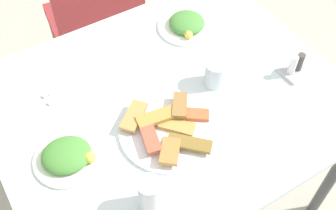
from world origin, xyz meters
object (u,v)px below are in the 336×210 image
object	(u,v)px
dining_chair	(97,17)
soda_can	(150,194)
paper_napkin	(66,86)
fork	(68,89)
salad_plate_greens	(67,156)
spoon	(63,82)
dining_table	(168,110)
pide_platter	(168,129)
drinking_glass	(215,73)
salad_plate_rice	(187,24)
condiment_caddy	(295,68)

from	to	relation	value
dining_chair	soda_can	world-z (taller)	dining_chair
paper_napkin	fork	distance (m)	0.02
salad_plate_greens	spoon	distance (m)	0.32
dining_table	soda_can	bearing A→B (deg)	-128.54
spoon	pide_platter	bearing A→B (deg)	-77.59
spoon	paper_napkin	bearing A→B (deg)	-106.69
pide_platter	fork	size ratio (longest dim) A/B	1.79
pide_platter	fork	bearing A→B (deg)	121.68
soda_can	fork	world-z (taller)	soda_can
pide_platter	drinking_glass	world-z (taller)	drinking_glass
dining_table	paper_napkin	distance (m)	0.37
paper_napkin	salad_plate_greens	bearing A→B (deg)	-111.30
dining_table	paper_napkin	xyz separation A→B (m)	(-0.28, 0.23, 0.07)
soda_can	spoon	size ratio (longest dim) A/B	0.67
fork	salad_plate_rice	bearing A→B (deg)	-14.38
dining_table	soda_can	distance (m)	0.41
drinking_glass	paper_napkin	xyz separation A→B (m)	(-0.45, 0.25, -0.05)
dining_table	dining_chair	size ratio (longest dim) A/B	1.27
drinking_glass	fork	xyz separation A→B (m)	(-0.45, 0.24, -0.04)
dining_chair	pide_platter	distance (m)	0.89
fork	dining_table	bearing A→B (deg)	-57.48
salad_plate_greens	condiment_caddy	size ratio (longest dim) A/B	2.15
dining_chair	salad_plate_greens	xyz separation A→B (m)	(-0.44, -0.79, 0.22)
salad_plate_greens	salad_plate_rice	bearing A→B (deg)	26.37
paper_napkin	spoon	bearing A→B (deg)	90.00
condiment_caddy	dining_table	bearing A→B (deg)	162.72
salad_plate_greens	salad_plate_rice	distance (m)	0.71
spoon	dining_chair	bearing A→B (deg)	39.27
salad_plate_greens	spoon	bearing A→B (deg)	69.89
spoon	condiment_caddy	world-z (taller)	condiment_caddy
dining_table	pide_platter	bearing A→B (deg)	-121.21
fork	spoon	xyz separation A→B (m)	(0.00, 0.04, 0.00)
fork	pide_platter	bearing A→B (deg)	-78.54
soda_can	spoon	xyz separation A→B (m)	(-0.03, 0.55, -0.06)
dining_table	salad_plate_greens	xyz separation A→B (m)	(-0.38, -0.05, 0.09)
dining_table	salad_plate_rice	xyz separation A→B (m)	(0.25, 0.26, 0.09)
dining_table	salad_plate_rice	world-z (taller)	salad_plate_rice
salad_plate_greens	paper_napkin	bearing A→B (deg)	68.70
pide_platter	salad_plate_rice	world-z (taller)	salad_plate_rice
pide_platter	paper_napkin	size ratio (longest dim) A/B	2.42
dining_chair	pide_platter	xyz separation A→B (m)	(-0.13, -0.86, 0.22)
fork	condiment_caddy	distance (m)	0.80
dining_table	condiment_caddy	world-z (taller)	condiment_caddy
soda_can	paper_napkin	xyz separation A→B (m)	(-0.03, 0.53, -0.06)
salad_plate_greens	soda_can	world-z (taller)	soda_can
dining_chair	condiment_caddy	world-z (taller)	dining_chair
dining_chair	paper_napkin	size ratio (longest dim) A/B	7.04
dining_chair	fork	xyz separation A→B (m)	(-0.33, -0.53, 0.21)
paper_napkin	fork	bearing A→B (deg)	-90.00
salad_plate_greens	drinking_glass	size ratio (longest dim) A/B	2.19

